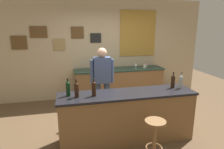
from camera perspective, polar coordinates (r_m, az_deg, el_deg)
The scene contains 14 objects.
ground_plane at distance 4.20m, azimuth 2.61°, elevation -15.47°, with size 10.00×10.00×0.00m, color brown.
back_wall at distance 5.68m, azimuth -2.64°, elevation 7.42°, with size 6.00×0.09×2.80m.
bar_counter at distance 3.65m, azimuth 4.41°, elevation -12.14°, with size 2.44×0.60×0.92m.
side_counter at distance 5.59m, azimuth 2.10°, elevation -2.78°, with size 2.52×0.56×0.90m.
bartender at distance 4.26m, azimuth -2.86°, elevation -1.38°, with size 0.52×0.21×1.62m.
bar_stool at distance 3.19m, azimuth 12.35°, elevation -16.55°, with size 0.32×0.32×0.68m.
wine_bottle_a at distance 3.35m, azimuth -12.69°, elevation -3.89°, with size 0.07×0.07×0.31m.
wine_bottle_b at distance 3.26m, azimuth -10.28°, elevation -4.28°, with size 0.07×0.07×0.31m.
wine_bottle_c at distance 3.28m, azimuth -5.29°, elevation -4.01°, with size 0.07×0.07×0.31m.
wine_bottle_d at distance 3.87m, azimuth 17.35°, elevation -1.77°, with size 0.07×0.07×0.31m.
wine_bottle_e at distance 3.89m, azimuth 19.43°, elevation -1.87°, with size 0.07×0.07×0.31m.
wine_glass_a at distance 5.36m, azimuth -1.22°, elevation 2.65°, with size 0.07×0.07×0.16m.
wine_glass_b at distance 5.51m, azimuth 6.94°, elevation 2.86°, with size 0.07×0.07×0.16m.
coffee_mug at distance 5.67m, azimuth 9.55°, elevation 2.43°, with size 0.12×0.08×0.09m.
Camera 1 is at (-1.00, -3.52, 2.07)m, focal length 31.35 mm.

